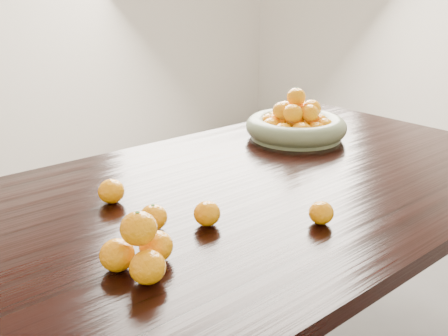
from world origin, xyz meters
TOP-DOWN VIEW (x-y plane):
  - dining_table at (0.00, 0.00)m, footprint 2.00×1.00m
  - fruit_bowl at (0.50, 0.23)m, footprint 0.35×0.35m
  - orange_pyramid at (-0.38, -0.19)m, footprint 0.14×0.14m
  - loose_orange_0 at (-0.27, -0.06)m, footprint 0.06×0.06m
  - loose_orange_1 at (-0.17, -0.11)m, footprint 0.06×0.06m
  - loose_orange_2 at (0.03, -0.27)m, footprint 0.06×0.06m
  - loose_orange_3 at (-0.27, 0.13)m, footprint 0.07×0.07m

SIDE VIEW (x-z plane):
  - dining_table at x=0.00m, z-range 0.29..1.04m
  - loose_orange_2 at x=0.03m, z-range 0.75..0.80m
  - loose_orange_1 at x=-0.17m, z-range 0.75..0.81m
  - loose_orange_0 at x=-0.27m, z-range 0.75..0.81m
  - loose_orange_3 at x=-0.27m, z-range 0.75..0.81m
  - orange_pyramid at x=-0.38m, z-range 0.74..0.86m
  - fruit_bowl at x=0.50m, z-range 0.71..0.89m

